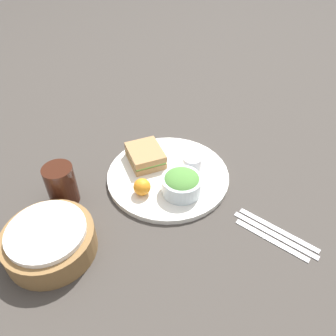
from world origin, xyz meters
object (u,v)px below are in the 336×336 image
Objects in this scene: plate at (168,176)px; sandwich at (145,156)px; dressing_cup at (192,163)px; knife at (275,235)px; fork at (278,230)px; spoon at (271,240)px; drink_glass at (61,185)px; salad_bowl at (182,183)px; bread_basket at (50,241)px.

sandwich is at bearing 7.31° from plate.
dressing_cup is 0.25× the size of knife.
spoon is at bearing -90.00° from fork.
plate is 3.08× the size of drink_glass.
salad_bowl reaches higher than knife.
dressing_cup is at bearing -115.58° from drink_glass.
salad_bowl is 0.25m from knife.
salad_bowl reaches higher than plate.
knife is (-0.24, -0.06, -0.04)m from salad_bowl.
salad_bowl is (-0.15, 0.01, 0.01)m from sandwich.
spoon is (-0.00, 0.02, 0.00)m from knife.
knife and spoon have the same top height.
fork is at bearing -144.50° from drink_glass.
sandwich is at bearing 179.91° from knife.
spoon is at bearing 171.71° from dressing_cup.
drink_glass is (0.12, 0.24, 0.05)m from plate.
bread_basket is 0.51m from fork.
sandwich is at bearing -4.06° from salad_bowl.
sandwich reaches higher than dressing_cup.
bread_basket is at bearing 88.69° from plate.
fork is 0.04m from spoon.
plate is 0.34m from bread_basket.
salad_bowl is at bearing 163.51° from plate.
bread_basket is 1.00× the size of fork.
plate is at bearing 67.09° from dressing_cup.
dressing_cup is 0.29× the size of spoon.
drink_glass is (0.04, 0.23, 0.02)m from sandwich.
bread_basket is at bearing 102.22° from sandwich.
knife is (-0.00, 0.02, 0.00)m from fork.
bread_basket reaches higher than knife.
dressing_cup is 0.28m from fork.
plate is 6.55× the size of dressing_cup.
drink_glass is 0.61× the size of spoon.
bread_basket is at bearing 85.05° from dressing_cup.
drink_glass is at bearing 80.14° from sandwich.
sandwich is 2.62× the size of dressing_cup.
knife is (-0.39, -0.05, -0.03)m from sandwich.
spoon is (-0.00, 0.04, 0.00)m from fork.
plate is 1.61× the size of knife.
salad_bowl is 0.29m from drink_glass.
drink_glass reaches higher than spoon.
knife is (-0.31, -0.38, -0.03)m from bread_basket.
fork is at bearing -161.04° from salad_bowl.
spoon is (-0.43, -0.27, -0.05)m from drink_glass.
drink_glass reaches higher than bread_basket.
plate is 2.50× the size of sandwich.
plate is 1.69× the size of fork.
spoon is (-0.39, -0.03, -0.03)m from sandwich.
drink_glass reaches higher than fork.
dressing_cup reaches higher than fork.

